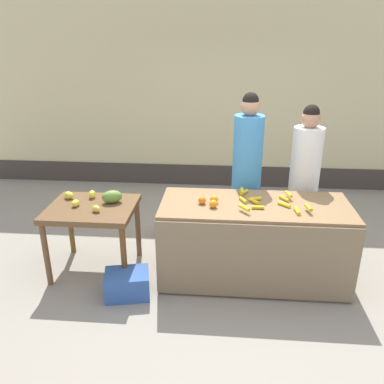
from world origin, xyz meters
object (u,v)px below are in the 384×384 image
object	(u,v)px
vendor_woman_white_shirt	(304,181)
produce_sack	(169,219)
produce_crate	(127,284)
vendor_woman_blue_shirt	(247,174)

from	to	relation	value
vendor_woman_white_shirt	produce_sack	xyz separation A→B (m)	(-1.62, 0.15, -0.64)
vendor_woman_white_shirt	produce_crate	size ratio (longest dim) A/B	4.03
vendor_woman_blue_shirt	vendor_woman_white_shirt	distance (m)	0.67
vendor_woman_blue_shirt	produce_sack	bearing A→B (deg)	170.22
produce_sack	vendor_woman_blue_shirt	bearing A→B (deg)	-9.78
vendor_woman_white_shirt	produce_sack	bearing A→B (deg)	174.76
vendor_woman_white_shirt	produce_sack	world-z (taller)	vendor_woman_white_shirt
vendor_woman_blue_shirt	produce_sack	size ratio (longest dim) A/B	3.71
vendor_woman_white_shirt	produce_crate	bearing A→B (deg)	-149.27
vendor_woman_blue_shirt	produce_crate	xyz separation A→B (m)	(-1.21, -1.10, -0.83)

